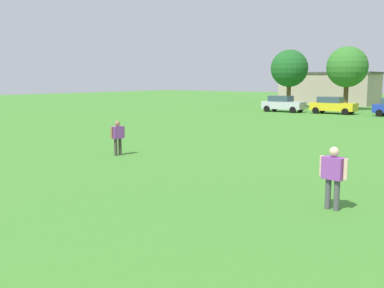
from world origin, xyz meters
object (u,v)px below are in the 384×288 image
(adult_bystander, at_px, (333,173))
(bystander_near_trees, at_px, (118,135))
(parked_car_silver_0, at_px, (283,104))
(parked_car_yellow_1, at_px, (333,105))
(tree_left, at_px, (347,67))
(tree_far_left, at_px, (289,69))

(adult_bystander, relative_size, bystander_near_trees, 1.07)
(parked_car_silver_0, height_order, parked_car_yellow_1, same)
(adult_bystander, relative_size, parked_car_silver_0, 0.39)
(parked_car_yellow_1, xyz_separation_m, tree_left, (-0.88, 6.32, 3.83))
(bystander_near_trees, xyz_separation_m, tree_left, (-2.16, 36.54, 3.76))
(tree_left, bearing_deg, parked_car_yellow_1, -82.03)
(bystander_near_trees, height_order, parked_car_silver_0, parked_car_silver_0)
(tree_far_left, bearing_deg, bystander_near_trees, -76.13)
(parked_car_yellow_1, height_order, tree_left, tree_left)
(bystander_near_trees, bearing_deg, parked_car_yellow_1, 12.97)
(parked_car_yellow_1, xyz_separation_m, tree_far_left, (-7.78, 6.45, 3.77))
(adult_bystander, distance_m, bystander_near_trees, 11.14)
(parked_car_yellow_1, distance_m, tree_far_left, 10.79)
(tree_left, bearing_deg, tree_far_left, 178.88)
(parked_car_yellow_1, bearing_deg, tree_left, 97.97)
(parked_car_silver_0, xyz_separation_m, parked_car_yellow_1, (5.09, 0.59, 0.00))
(parked_car_yellow_1, height_order, tree_far_left, tree_far_left)
(bystander_near_trees, height_order, tree_left, tree_left)
(tree_far_left, height_order, tree_left, tree_left)
(bystander_near_trees, relative_size, tree_left, 0.22)
(adult_bystander, xyz_separation_m, tree_left, (-12.97, 39.22, 3.70))
(tree_left, bearing_deg, adult_bystander, -71.71)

